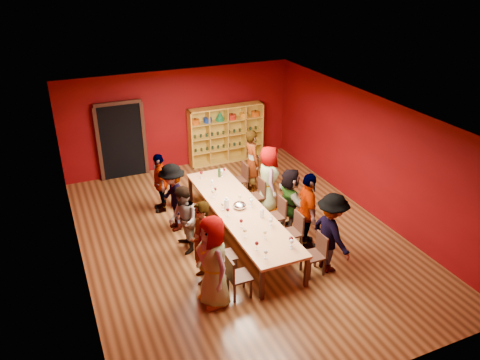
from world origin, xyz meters
The scene contains 48 objects.
room_shell centered at (0.00, 0.00, 1.50)m, with size 7.10×9.10×3.04m.
tasting_table centered at (0.00, 0.00, 0.70)m, with size 1.10×4.50×0.75m.
doorway centered at (-1.80, 4.43, 1.12)m, with size 1.40×0.17×2.30m.
shelving_unit centered at (1.40, 4.32, 0.98)m, with size 2.40×0.40×1.80m.
chair_person_left_0 centered at (-0.91, -1.88, 0.50)m, with size 0.42×0.42×0.89m.
person_left_0 centered at (-1.35, -1.88, 0.92)m, with size 0.90×0.49×1.85m, color #5F90C4.
chair_person_left_1 centered at (-0.91, -1.14, 0.50)m, with size 0.42×0.42×0.89m.
person_left_1 centered at (-1.33, -1.14, 0.89)m, with size 0.65×0.47×1.77m, color #15193B.
chair_person_left_2 centered at (-0.91, 0.00, 0.50)m, with size 0.42×0.42×0.89m.
person_left_2 centered at (-1.34, 0.00, 0.78)m, with size 0.76×0.42×1.56m, color #5478AD.
chair_person_left_3 centered at (-0.91, 0.97, 0.50)m, with size 0.42×0.42×0.89m.
person_left_3 centered at (-1.29, 0.97, 0.84)m, with size 1.09×0.45×1.68m, color silver.
chair_person_left_4 centered at (-0.91, 2.00, 0.50)m, with size 0.42×0.42×0.89m.
person_left_4 centered at (-1.33, 2.00, 0.78)m, with size 0.92×0.42×1.56m, color pink.
chair_person_right_0 centered at (0.91, -1.85, 0.50)m, with size 0.42×0.42×0.89m.
person_right_0 centered at (1.22, -1.85, 0.88)m, with size 1.13×0.47×1.75m, color #618CC8.
chair_person_right_1 centered at (0.91, -0.92, 0.50)m, with size 0.42×0.42×0.89m.
person_right_1 centered at (1.22, -0.92, 0.90)m, with size 1.05×0.48×1.79m, color #49494D.
chair_person_right_2 centered at (0.91, -0.14, 0.50)m, with size 0.42×0.42×0.89m.
person_right_2 centered at (1.22, -0.14, 0.79)m, with size 1.46×0.42×1.58m, color #4D4D52.
chair_person_right_3 centered at (0.91, 0.94, 0.50)m, with size 0.42×0.42×0.89m.
person_right_3 centered at (1.20, 0.94, 0.87)m, with size 0.85×0.46×1.73m, color silver.
chair_person_right_4 centered at (0.91, 2.00, 0.50)m, with size 0.42×0.42×0.89m.
person_right_4 centered at (1.23, 2.00, 0.90)m, with size 0.66×0.48×1.81m, color #CF8B8D.
wine_glass_0 centered at (-0.36, 0.77, 0.91)m, with size 0.09×0.09×0.22m.
wine_glass_1 centered at (-0.28, -0.72, 0.89)m, with size 0.08×0.08×0.19m.
wine_glass_2 centered at (0.28, -0.02, 0.91)m, with size 0.09×0.09×0.22m.
wine_glass_3 centered at (-0.18, 1.31, 0.89)m, with size 0.08×0.08×0.19m.
wine_glass_4 centered at (0.34, -1.76, 0.90)m, with size 0.09×0.09×0.21m.
wine_glass_5 centered at (-0.35, -1.62, 0.89)m, with size 0.08×0.08×0.20m.
wine_glass_6 centered at (0.12, 0.29, 0.90)m, with size 0.08×0.08×0.21m.
wine_glass_7 centered at (0.26, 1.76, 0.90)m, with size 0.08×0.08×0.20m.
wine_glass_8 centered at (0.29, -0.98, 0.90)m, with size 0.09×0.09×0.21m.
wine_glass_9 centered at (0.35, 1.84, 0.89)m, with size 0.08×0.08×0.20m.
wine_glass_10 centered at (-0.26, 0.89, 0.89)m, with size 0.08×0.08×0.19m.
wine_glass_11 centered at (0.34, -0.87, 0.89)m, with size 0.08×0.08×0.20m.
wine_glass_12 centered at (-0.26, 1.89, 0.89)m, with size 0.08×0.08×0.20m.
wine_glass_13 centered at (-0.36, -1.10, 0.89)m, with size 0.08×0.08×0.19m.
wine_glass_14 centered at (-0.37, -0.17, 0.89)m, with size 0.08×0.08×0.20m.
wine_glass_15 centered at (0.32, 0.12, 0.90)m, with size 0.08×0.08×0.21m.
wine_glass_16 centered at (-0.01, -1.31, 0.88)m, with size 0.07×0.07×0.18m.
wine_glass_17 centered at (-0.31, -1.95, 0.89)m, with size 0.08×0.08×0.19m.
wine_glass_18 centered at (-0.37, 0.12, 0.88)m, with size 0.07×0.07×0.19m.
wine_glass_19 centered at (0.30, -1.85, 0.90)m, with size 0.08×0.08×0.21m.
spittoon_bowl centered at (0.01, 0.04, 0.82)m, with size 0.31×0.31×0.17m, color silver.
carafe_a centered at (-0.27, 0.13, 0.88)m, with size 0.12×0.12×0.29m.
carafe_b centered at (0.30, -0.53, 0.85)m, with size 0.12×0.12×0.23m.
wine_bottle centered at (0.19, 1.77, 0.87)m, with size 0.09×0.09×0.30m.
Camera 1 is at (-3.70, -8.51, 6.01)m, focal length 35.00 mm.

